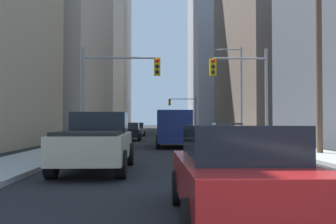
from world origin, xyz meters
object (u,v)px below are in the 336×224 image
(sedan_white, at_px, (227,135))
(traffic_signal_near_left, at_px, (117,80))
(cargo_van_navy, at_px, (173,127))
(sedan_black, at_px, (129,131))
(sedan_red, at_px, (238,173))
(traffic_signal_far_right, at_px, (184,107))
(traffic_signal_near_right, at_px, (242,81))
(sedan_grey, at_px, (137,129))
(pickup_truck_beige, at_px, (97,142))

(sedan_white, relative_size, traffic_signal_near_left, 0.71)
(cargo_van_navy, height_order, sedan_black, cargo_van_navy)
(sedan_black, relative_size, traffic_signal_near_left, 0.70)
(cargo_van_navy, distance_m, sedan_red, 18.34)
(sedan_white, relative_size, traffic_signal_far_right, 0.71)
(cargo_van_navy, height_order, traffic_signal_near_right, traffic_signal_near_right)
(sedan_red, xyz_separation_m, sedan_grey, (-3.39, 37.84, 0.00))
(pickup_truck_beige, xyz_separation_m, traffic_signal_near_left, (-0.35, 10.51, 3.15))
(sedan_black, height_order, traffic_signal_far_right, traffic_signal_far_right)
(sedan_red, xyz_separation_m, traffic_signal_far_right, (3.40, 58.59, 3.31))
(sedan_black, bearing_deg, traffic_signal_near_right, -53.56)
(sedan_red, distance_m, traffic_signal_near_right, 17.90)
(sedan_black, height_order, sedan_grey, same)
(sedan_white, xyz_separation_m, traffic_signal_near_left, (-6.58, -0.41, 3.31))
(traffic_signal_near_left, xyz_separation_m, traffic_signal_near_right, (7.45, -0.00, -0.05))
(traffic_signal_far_right, bearing_deg, traffic_signal_near_left, -99.53)
(sedan_red, bearing_deg, pickup_truck_beige, 115.65)
(traffic_signal_near_right, bearing_deg, sedan_grey, 109.44)
(sedan_black, xyz_separation_m, sedan_grey, (0.09, 10.67, 0.00))
(traffic_signal_near_left, bearing_deg, sedan_white, 3.57)
(sedan_red, distance_m, traffic_signal_far_right, 58.78)
(cargo_van_navy, bearing_deg, sedan_black, 110.49)
(sedan_red, height_order, sedan_white, same)
(sedan_grey, xyz_separation_m, traffic_signal_near_right, (7.30, -20.68, 3.26))
(cargo_van_navy, xyz_separation_m, traffic_signal_far_right, (3.58, 40.26, 2.79))
(pickup_truck_beige, xyz_separation_m, sedan_black, (-0.29, 20.52, -0.16))
(sedan_white, xyz_separation_m, traffic_signal_near_right, (0.87, -0.41, 3.26))
(pickup_truck_beige, distance_m, sedan_black, 20.53)
(pickup_truck_beige, relative_size, sedan_black, 1.28)
(traffic_signal_near_right, relative_size, traffic_signal_far_right, 1.00)
(cargo_van_navy, relative_size, sedan_black, 1.24)
(cargo_van_navy, bearing_deg, traffic_signal_near_right, -15.92)
(sedan_white, height_order, traffic_signal_far_right, traffic_signal_far_right)
(sedan_red, xyz_separation_m, sedan_white, (3.04, 17.58, 0.00))
(pickup_truck_beige, xyz_separation_m, cargo_van_navy, (3.01, 11.68, 0.35))
(pickup_truck_beige, xyz_separation_m, traffic_signal_near_right, (7.10, 10.51, 3.10))
(sedan_grey, bearing_deg, traffic_signal_far_right, 71.86)
(cargo_van_navy, distance_m, traffic_signal_near_right, 5.06)
(sedan_white, bearing_deg, sedan_grey, 107.60)
(pickup_truck_beige, distance_m, traffic_signal_near_right, 13.06)
(cargo_van_navy, distance_m, sedan_grey, 19.78)
(pickup_truck_beige, relative_size, traffic_signal_near_left, 0.90)
(cargo_van_navy, xyz_separation_m, sedan_grey, (-3.21, 19.51, -0.52))
(sedan_black, bearing_deg, cargo_van_navy, -69.51)
(sedan_black, relative_size, traffic_signal_near_right, 0.70)
(cargo_van_navy, relative_size, sedan_white, 1.23)
(sedan_red, relative_size, traffic_signal_near_left, 0.70)
(sedan_red, height_order, sedan_black, same)
(sedan_red, bearing_deg, traffic_signal_near_right, 77.19)
(sedan_grey, bearing_deg, sedan_white, -72.40)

